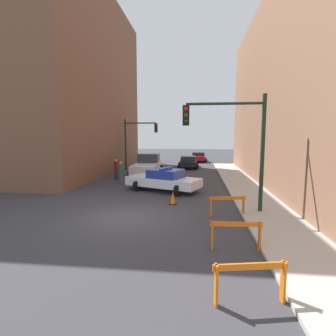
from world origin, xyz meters
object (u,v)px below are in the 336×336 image
at_px(traffic_light_far, 136,137).
at_px(barrier_mid, 236,231).
at_px(white_truck, 147,165).
at_px(pedestrian_crossing, 121,173).
at_px(police_car, 164,180).
at_px(traffic_cone, 173,198).
at_px(traffic_light_near, 236,135).
at_px(pedestrian_corner, 116,169).
at_px(barrier_front, 250,276).
at_px(barrier_back, 227,203).
at_px(parked_car_near, 188,162).
at_px(parked_car_mid, 198,157).

xyz_separation_m(traffic_light_far, barrier_mid, (7.55, -18.61, -2.78)).
height_order(white_truck, pedestrian_crossing, white_truck).
relative_size(police_car, traffic_cone, 7.70).
bearing_deg(traffic_cone, traffic_light_near, -21.58).
distance_m(barrier_mid, traffic_cone, 5.79).
relative_size(pedestrian_corner, traffic_cone, 2.53).
xyz_separation_m(pedestrian_crossing, barrier_front, (6.65, -13.03, -0.24)).
bearing_deg(barrier_front, police_car, 106.40).
height_order(pedestrian_crossing, barrier_back, pedestrian_crossing).
bearing_deg(traffic_cone, barrier_front, -73.25).
distance_m(parked_car_near, traffic_cone, 15.53).
bearing_deg(police_car, traffic_cone, -141.80).
bearing_deg(parked_car_mid, traffic_light_far, -126.76).
height_order(pedestrian_corner, barrier_back, pedestrian_corner).
distance_m(barrier_front, traffic_cone, 8.22).
distance_m(parked_car_near, parked_car_mid, 7.38).
bearing_deg(traffic_light_near, traffic_cone, 158.42).
bearing_deg(traffic_light_near, barrier_back, -118.46).
height_order(traffic_light_far, white_truck, traffic_light_far).
bearing_deg(traffic_light_far, barrier_mid, -67.92).
xyz_separation_m(pedestrian_crossing, barrier_mid, (6.73, -10.40, -0.24)).
bearing_deg(white_truck, police_car, -71.74).
bearing_deg(traffic_light_far, barrier_front, -70.61).
distance_m(barrier_front, barrier_mid, 2.62).
bearing_deg(pedestrian_crossing, traffic_light_far, -158.61).
height_order(white_truck, parked_car_mid, white_truck).
xyz_separation_m(traffic_light_far, parked_car_near, (5.31, 2.15, -2.72)).
relative_size(parked_car_near, traffic_cone, 6.64).
distance_m(barrier_front, barrier_back, 6.02).
xyz_separation_m(traffic_light_far, barrier_back, (7.66, -15.21, -2.78)).
height_order(police_car, parked_car_mid, police_car).
relative_size(barrier_front, traffic_cone, 2.41).
relative_size(pedestrian_crossing, barrier_front, 1.05).
relative_size(traffic_light_far, parked_car_near, 1.19).
bearing_deg(traffic_light_near, parked_car_mid, 93.90).
height_order(white_truck, barrier_back, white_truck).
height_order(traffic_light_far, barrier_back, traffic_light_far).
bearing_deg(parked_car_near, traffic_light_far, -159.66).
bearing_deg(pedestrian_crossing, traffic_cone, 55.41).
relative_size(police_car, barrier_front, 3.20).
xyz_separation_m(pedestrian_crossing, traffic_cone, (4.29, -5.16, -0.54)).
xyz_separation_m(traffic_light_near, pedestrian_corner, (-8.19, 8.30, -2.67)).
distance_m(traffic_light_near, barrier_back, 3.02).
bearing_deg(parked_car_mid, pedestrian_corner, -115.38).
relative_size(barrier_front, barrier_mid, 0.99).
bearing_deg(barrier_mid, barrier_front, -91.66).
bearing_deg(traffic_light_near, parked_car_near, 99.26).
xyz_separation_m(police_car, barrier_back, (3.44, -5.01, -0.11)).
height_order(police_car, barrier_mid, police_car).
xyz_separation_m(police_car, parked_car_mid, (2.17, 19.65, -0.05)).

